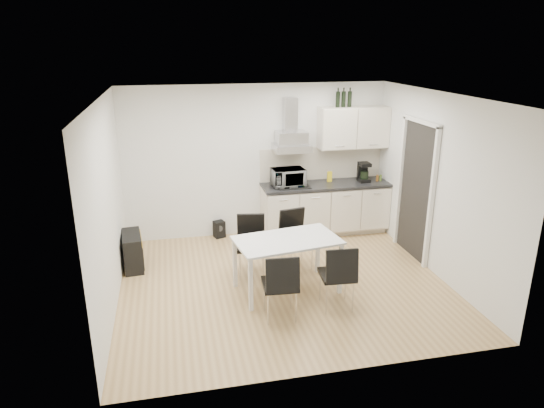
# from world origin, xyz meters

# --- Properties ---
(ground) EXTENTS (4.50, 4.50, 0.00)m
(ground) POSITION_xyz_m (0.00, 0.00, 0.00)
(ground) COLOR tan
(ground) RESTS_ON ground
(wall_back) EXTENTS (4.50, 0.10, 2.60)m
(wall_back) POSITION_xyz_m (0.00, 2.00, 1.30)
(wall_back) COLOR silver
(wall_back) RESTS_ON ground
(wall_front) EXTENTS (4.50, 0.10, 2.60)m
(wall_front) POSITION_xyz_m (0.00, -2.00, 1.30)
(wall_front) COLOR silver
(wall_front) RESTS_ON ground
(wall_left) EXTENTS (0.10, 4.00, 2.60)m
(wall_left) POSITION_xyz_m (-2.25, 0.00, 1.30)
(wall_left) COLOR silver
(wall_left) RESTS_ON ground
(wall_right) EXTENTS (0.10, 4.00, 2.60)m
(wall_right) POSITION_xyz_m (2.25, 0.00, 1.30)
(wall_right) COLOR silver
(wall_right) RESTS_ON ground
(ceiling) EXTENTS (4.50, 4.50, 0.00)m
(ceiling) POSITION_xyz_m (0.00, 0.00, 2.60)
(ceiling) COLOR white
(ceiling) RESTS_ON wall_back
(doorway) EXTENTS (0.08, 1.04, 2.10)m
(doorway) POSITION_xyz_m (2.21, 0.55, 1.05)
(doorway) COLOR white
(doorway) RESTS_ON ground
(kitchenette) EXTENTS (2.22, 0.64, 2.52)m
(kitchenette) POSITION_xyz_m (1.18, 1.73, 0.83)
(kitchenette) COLOR beige
(kitchenette) RESTS_ON ground
(dining_table) EXTENTS (1.47, 0.98, 0.75)m
(dining_table) POSITION_xyz_m (0.00, -0.19, 0.67)
(dining_table) COLOR white
(dining_table) RESTS_ON ground
(chair_far_left) EXTENTS (0.51, 0.56, 0.88)m
(chair_far_left) POSITION_xyz_m (-0.39, 0.37, 0.44)
(chair_far_left) COLOR black
(chair_far_left) RESTS_ON ground
(chair_far_right) EXTENTS (0.53, 0.57, 0.88)m
(chair_far_right) POSITION_xyz_m (0.32, 0.46, 0.44)
(chair_far_right) COLOR black
(chair_far_right) RESTS_ON ground
(chair_near_left) EXTENTS (0.47, 0.53, 0.88)m
(chair_near_left) POSITION_xyz_m (-0.25, -0.85, 0.44)
(chair_near_left) COLOR black
(chair_near_left) RESTS_ON ground
(chair_near_right) EXTENTS (0.48, 0.53, 0.88)m
(chair_near_right) POSITION_xyz_m (0.51, -0.75, 0.44)
(chair_near_right) COLOR black
(chair_near_right) RESTS_ON ground
(guitar_amp) EXTENTS (0.34, 0.67, 0.53)m
(guitar_amp) POSITION_xyz_m (-2.10, 0.98, 0.27)
(guitar_amp) COLOR black
(guitar_amp) RESTS_ON ground
(floor_speaker) EXTENTS (0.22, 0.21, 0.29)m
(floor_speaker) POSITION_xyz_m (-0.70, 1.90, 0.15)
(floor_speaker) COLOR black
(floor_speaker) RESTS_ON ground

